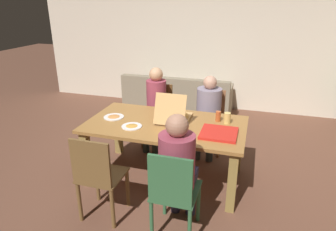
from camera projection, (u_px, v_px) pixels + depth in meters
ground_plane at (166, 176)px, 3.87m from camera, size 20.00×20.00×0.00m
back_wall at (209, 37)px, 5.96m from camera, size 7.28×0.12×2.86m
dining_table at (166, 131)px, 3.64m from camera, size 1.90×1.05×0.75m
chair_0 at (159, 112)px, 4.65m from camera, size 0.39×0.45×0.93m
person_0 at (155, 102)px, 4.44m from camera, size 0.29×0.49×1.23m
chair_1 at (209, 116)px, 4.44m from camera, size 0.44×0.40×0.90m
person_1 at (208, 109)px, 4.25m from camera, size 0.36×0.54×1.15m
chair_2 at (174, 191)px, 2.69m from camera, size 0.41×0.46×0.94m
person_2 at (178, 164)px, 2.75m from camera, size 0.33×0.50×1.23m
chair_3 at (98, 175)px, 2.95m from camera, size 0.43×0.42×0.94m
pizza_box_0 at (174, 115)px, 3.70m from camera, size 0.37×0.51×0.37m
pizza_box_1 at (219, 133)px, 3.29m from camera, size 0.40×0.40×0.03m
plate_0 at (132, 126)px, 3.49m from camera, size 0.24×0.24×0.03m
plate_1 at (114, 117)px, 3.77m from camera, size 0.25×0.25×0.03m
plate_2 at (171, 133)px, 3.30m from camera, size 0.22×0.22×0.03m
drinking_glass_0 at (227, 118)px, 3.57m from camera, size 0.08×0.08×0.13m
drinking_glass_1 at (218, 116)px, 3.63m from camera, size 0.06×0.06×0.13m
couch at (177, 100)px, 5.95m from camera, size 2.08×0.80×0.78m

